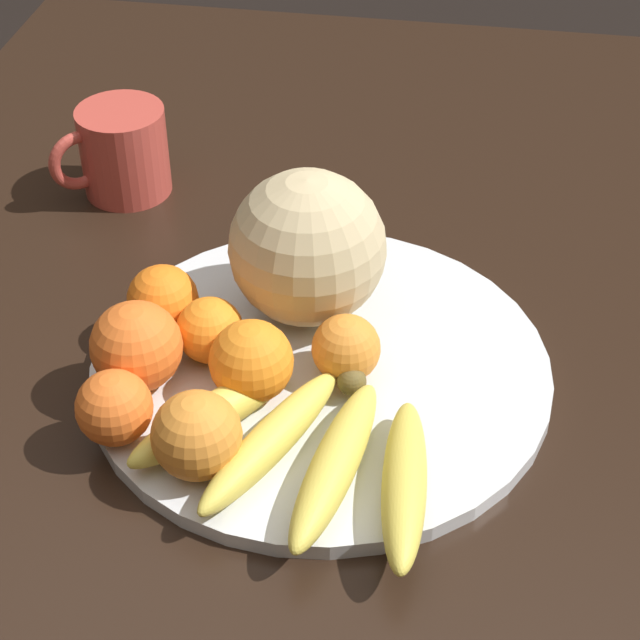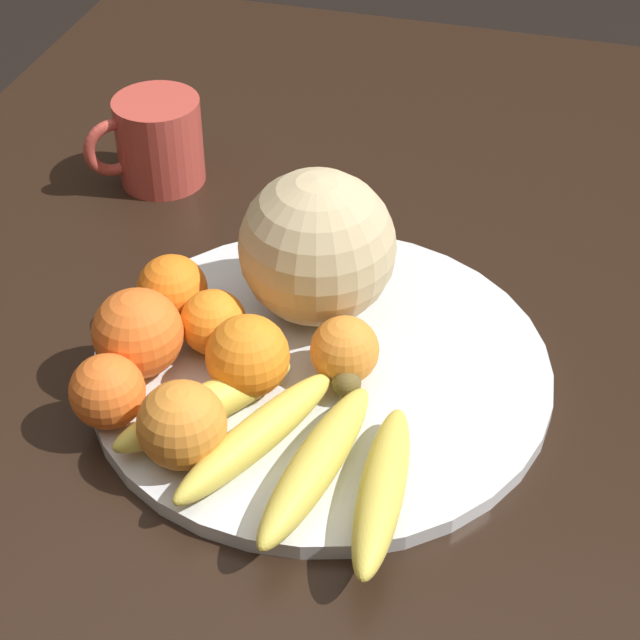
% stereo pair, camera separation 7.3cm
% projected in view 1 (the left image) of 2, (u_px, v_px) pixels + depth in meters
% --- Properties ---
extents(kitchen_table, '(1.44, 1.00, 0.78)m').
position_uv_depth(kitchen_table, '(308.00, 454.00, 0.97)').
color(kitchen_table, black).
rests_on(kitchen_table, ground_plane).
extents(fruit_bowl, '(0.39, 0.39, 0.01)m').
position_uv_depth(fruit_bowl, '(320.00, 372.00, 0.89)').
color(fruit_bowl, silver).
rests_on(fruit_bowl, kitchen_table).
extents(melon, '(0.14, 0.14, 0.14)m').
position_uv_depth(melon, '(307.00, 248.00, 0.90)').
color(melon, '#C6B284').
rests_on(melon, fruit_bowl).
extents(banana_bunch, '(0.20, 0.24, 0.03)m').
position_uv_depth(banana_bunch, '(308.00, 449.00, 0.79)').
color(banana_bunch, brown).
rests_on(banana_bunch, fruit_bowl).
extents(orange_front_left, '(0.07, 0.07, 0.07)m').
position_uv_depth(orange_front_left, '(136.00, 346.00, 0.85)').
color(orange_front_left, orange).
rests_on(orange_front_left, fruit_bowl).
extents(orange_front_right, '(0.06, 0.06, 0.06)m').
position_uv_depth(orange_front_right, '(346.00, 348.00, 0.86)').
color(orange_front_right, orange).
rests_on(orange_front_right, fruit_bowl).
extents(orange_mid_center, '(0.07, 0.07, 0.07)m').
position_uv_depth(orange_mid_center, '(251.00, 361.00, 0.84)').
color(orange_mid_center, orange).
rests_on(orange_mid_center, fruit_bowl).
extents(orange_back_left, '(0.07, 0.07, 0.07)m').
position_uv_depth(orange_back_left, '(197.00, 435.00, 0.78)').
color(orange_back_left, orange).
rests_on(orange_back_left, fruit_bowl).
extents(orange_back_right, '(0.06, 0.06, 0.06)m').
position_uv_depth(orange_back_right, '(210.00, 330.00, 0.88)').
color(orange_back_right, orange).
rests_on(orange_back_right, fruit_bowl).
extents(orange_top_small, '(0.06, 0.06, 0.06)m').
position_uv_depth(orange_top_small, '(114.00, 408.00, 0.81)').
color(orange_top_small, orange).
rests_on(orange_top_small, fruit_bowl).
extents(orange_side_extra, '(0.06, 0.06, 0.06)m').
position_uv_depth(orange_side_extra, '(163.00, 300.00, 0.91)').
color(orange_side_extra, orange).
rests_on(orange_side_extra, fruit_bowl).
extents(ceramic_mug, '(0.10, 0.11, 0.09)m').
position_uv_depth(ceramic_mug, '(122.00, 152.00, 1.09)').
color(ceramic_mug, '#B74238').
rests_on(ceramic_mug, kitchen_table).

